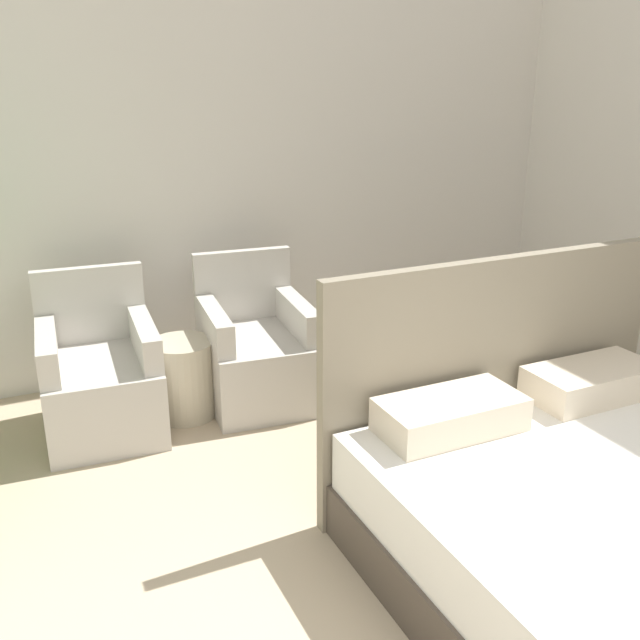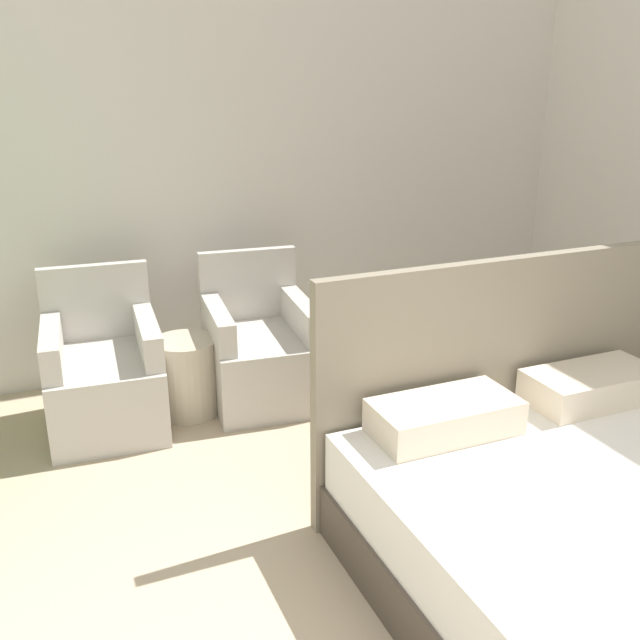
% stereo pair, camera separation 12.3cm
% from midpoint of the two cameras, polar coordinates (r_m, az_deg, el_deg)
% --- Properties ---
extents(wall_back, '(10.00, 0.06, 2.90)m').
position_cam_midpoint_polar(wall_back, '(4.50, -12.35, 13.74)').
color(wall_back, silver).
rests_on(wall_back, ground_plane).
extents(armchair_near_window_left, '(0.64, 0.75, 0.84)m').
position_cam_midpoint_polar(armchair_near_window_left, '(4.03, -17.94, -4.85)').
color(armchair_near_window_left, '#B7B2A8').
rests_on(armchair_near_window_left, ground_plane).
extents(armchair_near_window_right, '(0.66, 0.76, 0.84)m').
position_cam_midpoint_polar(armchair_near_window_right, '(4.21, -5.91, -2.93)').
color(armchair_near_window_right, '#B7B2A8').
rests_on(armchair_near_window_right, ground_plane).
extents(side_table, '(0.36, 0.36, 0.44)m').
position_cam_midpoint_polar(side_table, '(4.10, -11.71, -4.61)').
color(side_table, '#B7AD93').
rests_on(side_table, ground_plane).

